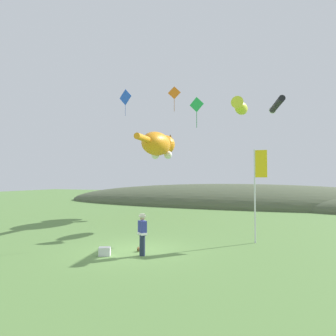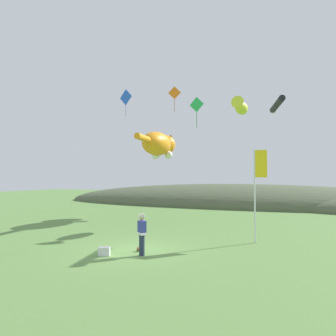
# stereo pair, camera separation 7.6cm
# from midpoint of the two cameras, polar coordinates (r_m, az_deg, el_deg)

# --- Properties ---
(ground_plane) EXTENTS (120.00, 120.00, 0.00)m
(ground_plane) POSITION_cam_midpoint_polar(r_m,az_deg,el_deg) (14.22, -6.17, -15.35)
(ground_plane) COLOR #5B8442
(distant_hill_ridge) EXTENTS (57.52, 17.23, 5.16)m
(distant_hill_ridge) POSITION_cam_midpoint_polar(r_m,az_deg,el_deg) (38.42, 17.74, -6.81)
(distant_hill_ridge) COLOR #4C563D
(distant_hill_ridge) RESTS_ON ground
(festival_attendant) EXTENTS (0.49, 0.46, 1.77)m
(festival_attendant) POSITION_cam_midpoint_polar(r_m,az_deg,el_deg) (13.08, -4.83, -12.26)
(festival_attendant) COLOR #232D47
(festival_attendant) RESTS_ON ground
(kite_spool) EXTENTS (0.13, 0.20, 0.20)m
(kite_spool) POSITION_cam_midpoint_polar(r_m,az_deg,el_deg) (14.00, -5.39, -15.14)
(kite_spool) COLOR olive
(kite_spool) RESTS_ON ground
(picnic_cooler) EXTENTS (0.58, 0.50, 0.36)m
(picnic_cooler) POSITION_cam_midpoint_polar(r_m,az_deg,el_deg) (13.48, -11.88, -15.27)
(picnic_cooler) COLOR white
(picnic_cooler) RESTS_ON ground
(festival_banner_pole) EXTENTS (0.66, 0.08, 4.79)m
(festival_banner_pole) POSITION_cam_midpoint_polar(r_m,az_deg,el_deg) (15.96, 16.82, -2.46)
(festival_banner_pole) COLOR silver
(festival_banner_pole) RESTS_ON ground
(kite_giant_cat) EXTENTS (2.51, 7.61, 2.31)m
(kite_giant_cat) POSITION_cam_midpoint_polar(r_m,az_deg,el_deg) (25.63, -1.68, 4.47)
(kite_giant_cat) COLOR orange
(kite_fish_windsock) EXTENTS (0.94, 3.24, 1.00)m
(kite_fish_windsock) POSITION_cam_midpoint_polar(r_m,az_deg,el_deg) (23.27, 13.80, 11.20)
(kite_fish_windsock) COLOR yellow
(kite_tube_streamer) EXTENTS (1.01, 2.91, 0.44)m
(kite_tube_streamer) POSITION_cam_midpoint_polar(r_m,az_deg,el_deg) (19.02, 20.15, 11.26)
(kite_tube_streamer) COLOR black
(kite_diamond_green) EXTENTS (0.89, 0.14, 1.80)m
(kite_diamond_green) POSITION_cam_midpoint_polar(r_m,az_deg,el_deg) (17.85, 5.60, 11.86)
(kite_diamond_green) COLOR green
(kite_diamond_blue) EXTENTS (1.34, 0.35, 2.28)m
(kite_diamond_blue) POSITION_cam_midpoint_polar(r_m,az_deg,el_deg) (26.32, -7.95, 13.17)
(kite_diamond_blue) COLOR blue
(kite_diamond_orange) EXTENTS (0.94, 0.19, 1.85)m
(kite_diamond_orange) POSITION_cam_midpoint_polar(r_m,az_deg,el_deg) (22.49, 1.35, 14.07)
(kite_diamond_orange) COLOR orange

